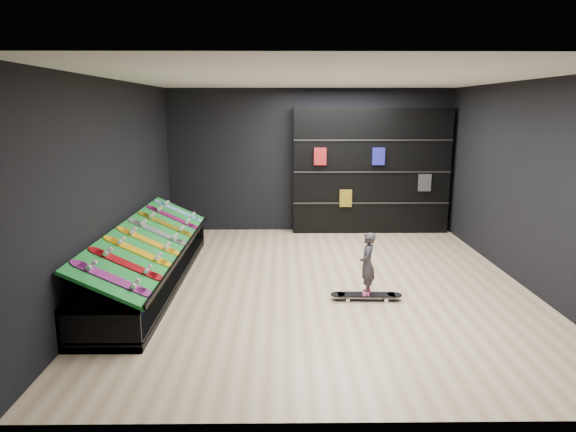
{
  "coord_description": "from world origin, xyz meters",
  "views": [
    {
      "loc": [
        -0.59,
        -7.36,
        2.6
      ],
      "look_at": [
        -0.5,
        0.2,
        1.0
      ],
      "focal_mm": 32.0,
      "sensor_mm": 36.0,
      "label": 1
    }
  ],
  "objects_px": {
    "child": "(367,276)",
    "back_shelving": "(371,171)",
    "display_rack": "(151,268)",
    "floor_skateboard": "(366,297)"
  },
  "relations": [
    {
      "from": "display_rack",
      "to": "floor_skateboard",
      "type": "height_order",
      "value": "display_rack"
    },
    {
      "from": "display_rack",
      "to": "child",
      "type": "distance_m",
      "value": 3.2
    },
    {
      "from": "back_shelving",
      "to": "child",
      "type": "bearing_deg",
      "value": -99.96
    },
    {
      "from": "child",
      "to": "back_shelving",
      "type": "bearing_deg",
      "value": -178.1
    },
    {
      "from": "display_rack",
      "to": "child",
      "type": "height_order",
      "value": "child"
    },
    {
      "from": "back_shelving",
      "to": "child",
      "type": "distance_m",
      "value": 4.18
    },
    {
      "from": "display_rack",
      "to": "back_shelving",
      "type": "bearing_deg",
      "value": 40.97
    },
    {
      "from": "back_shelving",
      "to": "child",
      "type": "relative_size",
      "value": 6.24
    },
    {
      "from": "display_rack",
      "to": "floor_skateboard",
      "type": "distance_m",
      "value": 3.2
    },
    {
      "from": "back_shelving",
      "to": "floor_skateboard",
      "type": "relative_size",
      "value": 3.32
    }
  ]
}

